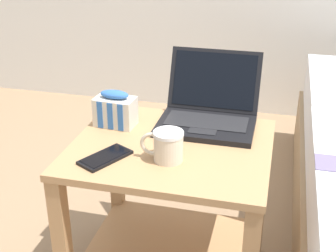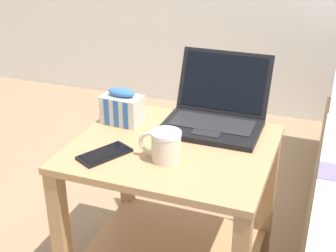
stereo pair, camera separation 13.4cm
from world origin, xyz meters
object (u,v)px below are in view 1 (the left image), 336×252
(laptop, at_px, (209,110))
(snack_bag, at_px, (115,110))
(mug_front_left, at_px, (167,144))
(cell_phone, at_px, (105,157))

(laptop, relative_size, snack_bag, 2.31)
(mug_front_left, distance_m, cell_phone, 0.18)
(laptop, distance_m, mug_front_left, 0.29)
(cell_phone, bearing_deg, mug_front_left, 12.50)
(mug_front_left, relative_size, cell_phone, 0.74)
(laptop, bearing_deg, snack_bag, -162.41)
(snack_bag, xyz_separation_m, cell_phone, (0.05, -0.23, -0.05))
(laptop, relative_size, cell_phone, 1.83)
(laptop, xyz_separation_m, mug_front_left, (-0.07, -0.28, 0.01))
(cell_phone, bearing_deg, snack_bag, 102.54)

